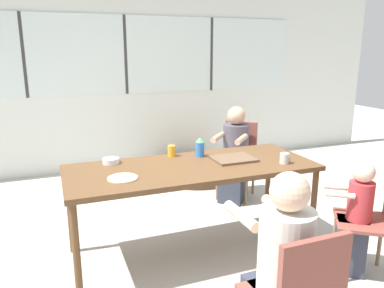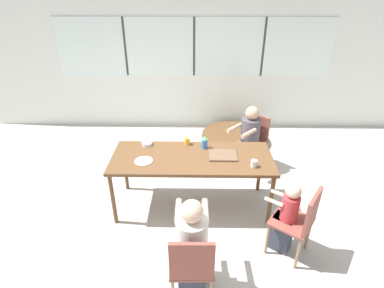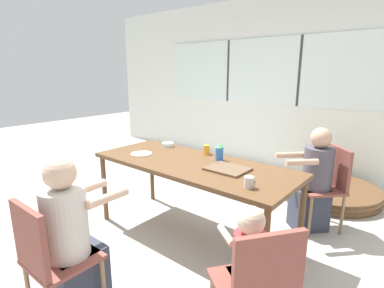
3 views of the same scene
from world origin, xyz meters
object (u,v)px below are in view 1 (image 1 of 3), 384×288
at_px(coffee_mug, 285,158).
at_px(bowl_white_shallow, 111,161).
at_px(sippy_cup, 200,147).
at_px(chair_for_woman_green_shirt, 238,152).
at_px(person_woman_green_shirt, 234,158).
at_px(person_toddler, 355,221).
at_px(folded_table_stack, 196,169).
at_px(juice_glass, 172,151).
at_px(person_man_blue_shirt, 280,279).
at_px(chair_for_toddler, 378,213).

xyz_separation_m(coffee_mug, bowl_white_shallow, (-1.34, 0.51, -0.02)).
bearing_deg(sippy_cup, chair_for_woman_green_shirt, 44.68).
relative_size(person_woman_green_shirt, person_toddler, 1.19).
height_order(person_toddler, sippy_cup, sippy_cup).
distance_m(person_toddler, folded_table_stack, 2.66).
xyz_separation_m(coffee_mug, folded_table_stack, (0.04, 2.10, -0.74)).
distance_m(person_toddler, juice_glass, 1.57).
xyz_separation_m(person_woman_green_shirt, person_man_blue_shirt, (-0.84, -2.17, 0.02)).
bearing_deg(bowl_white_shallow, chair_for_toddler, -32.56).
distance_m(person_woman_green_shirt, bowl_white_shallow, 1.62).
height_order(coffee_mug, folded_table_stack, coffee_mug).
height_order(chair_for_toddler, person_toddler, person_toddler).
bearing_deg(person_man_blue_shirt, coffee_mug, 54.46).
xyz_separation_m(sippy_cup, juice_glass, (-0.23, 0.10, -0.04)).
height_order(chair_for_toddler, coffee_mug, chair_for_toddler).
xyz_separation_m(juice_glass, folded_table_stack, (0.85, 1.56, -0.74)).
xyz_separation_m(bowl_white_shallow, folded_table_stack, (1.39, 1.59, -0.72)).
height_order(chair_for_woman_green_shirt, person_woman_green_shirt, person_woman_green_shirt).
distance_m(person_woman_green_shirt, folded_table_stack, 1.06).
xyz_separation_m(person_man_blue_shirt, juice_glass, (-0.09, 1.58, 0.31)).
bearing_deg(sippy_cup, coffee_mug, -37.50).
relative_size(coffee_mug, bowl_white_shallow, 0.63).
bearing_deg(folded_table_stack, juice_glass, -118.64).
relative_size(chair_for_toddler, bowl_white_shallow, 6.39).
xyz_separation_m(chair_for_toddler, coffee_mug, (-0.41, 0.61, 0.29)).
xyz_separation_m(person_woman_green_shirt, person_toddler, (0.16, -1.65, -0.06)).
relative_size(person_woman_green_shirt, coffee_mug, 12.46).
bearing_deg(person_man_blue_shirt, juice_glass, 92.38).
height_order(coffee_mug, sippy_cup, sippy_cup).
bearing_deg(folded_table_stack, sippy_cup, -110.58).
relative_size(chair_for_toddler, sippy_cup, 5.06).
bearing_deg(juice_glass, person_man_blue_shirt, -86.79).
bearing_deg(sippy_cup, person_toddler, -48.05).
height_order(chair_for_toddler, juice_glass, chair_for_toddler).
bearing_deg(coffee_mug, person_toddler, -60.94).
bearing_deg(bowl_white_shallow, person_woman_green_shirt, 22.83).
xyz_separation_m(chair_for_woman_green_shirt, sippy_cup, (-0.82, -0.81, 0.34)).
bearing_deg(chair_for_woman_green_shirt, person_woman_green_shirt, 90.00).
bearing_deg(person_man_blue_shirt, person_woman_green_shirt, 67.88).
bearing_deg(coffee_mug, person_woman_green_shirt, 83.65).
height_order(sippy_cup, juice_glass, sippy_cup).
distance_m(person_man_blue_shirt, bowl_white_shallow, 1.69).
distance_m(chair_for_woman_green_shirt, juice_glass, 1.30).
distance_m(chair_for_toddler, person_woman_green_shirt, 1.77).
relative_size(juice_glass, folded_table_stack, 0.08).
distance_m(coffee_mug, bowl_white_shallow, 1.44).
relative_size(chair_for_toddler, folded_table_stack, 0.70).
distance_m(chair_for_woman_green_shirt, bowl_white_shallow, 1.77).
relative_size(juice_glass, bowl_white_shallow, 0.72).
bearing_deg(person_man_blue_shirt, bowl_white_shallow, 111.15).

